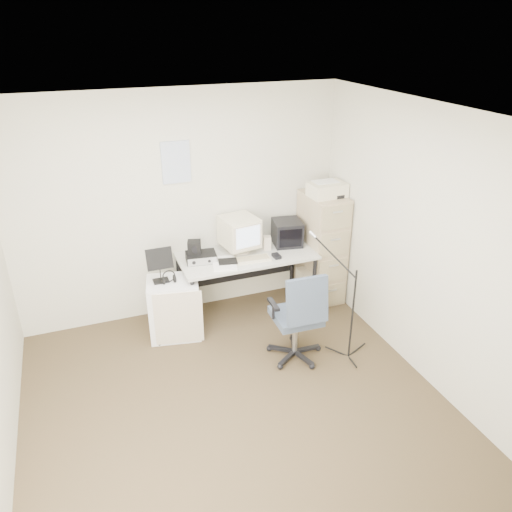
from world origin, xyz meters
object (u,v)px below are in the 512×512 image
object	(u,v)px
filing_cabinet	(321,247)
office_chair	(296,314)
desk	(247,283)
side_cart	(174,308)

from	to	relation	value
filing_cabinet	office_chair	world-z (taller)	filing_cabinet
office_chair	filing_cabinet	bearing A→B (deg)	53.89
office_chair	desk	bearing A→B (deg)	101.14
filing_cabinet	office_chair	distance (m)	1.29
desk	filing_cabinet	bearing A→B (deg)	1.81
filing_cabinet	side_cart	distance (m)	1.87
office_chair	side_cart	bearing A→B (deg)	143.89
filing_cabinet	office_chair	xyz separation A→B (m)	(-0.80, -1.01, -0.16)
desk	side_cart	xyz separation A→B (m)	(-0.88, -0.16, -0.04)
desk	office_chair	world-z (taller)	office_chair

